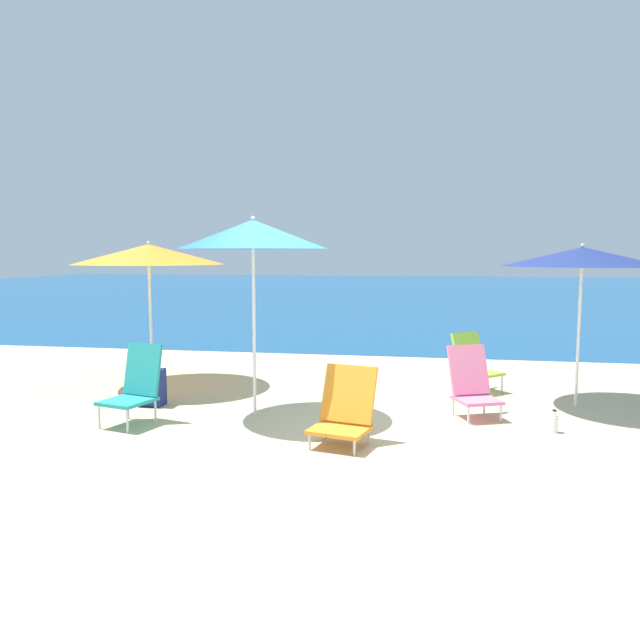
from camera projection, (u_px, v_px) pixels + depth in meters
name	position (u px, v px, depth m)	size (l,w,h in m)	color
ground_plane	(341.00, 428.00, 6.45)	(60.00, 60.00, 0.00)	#D1BA89
sea_water	(415.00, 290.00, 30.54)	(60.00, 40.00, 0.01)	navy
beach_umbrella_navy	(582.00, 257.00, 7.23)	(1.80, 1.80, 1.92)	white
beach_umbrella_orange	(149.00, 254.00, 8.41)	(2.02, 2.02, 1.97)	white
beach_umbrella_blue	(253.00, 235.00, 6.77)	(1.63, 1.63, 2.21)	white
beach_chair_teal	(135.00, 385.00, 6.62)	(0.58, 0.67, 0.84)	silver
beach_chair_lime	(474.00, 362.00, 8.18)	(0.72, 0.72, 0.76)	silver
beach_chair_orange	(345.00, 410.00, 5.92)	(0.64, 0.68, 0.73)	silver
beach_chair_pink	(472.00, 383.00, 6.91)	(0.62, 0.69, 0.78)	silver
backpack_navy	(150.00, 388.00, 7.41)	(0.32, 0.24, 0.44)	navy
water_bottle	(554.00, 423.00, 6.30)	(0.08, 0.08, 0.23)	silver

